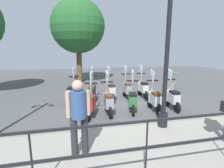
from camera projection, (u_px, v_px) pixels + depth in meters
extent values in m
plane|color=#4C4C4F|center=(125.00, 106.00, 7.25)|extent=(28.00, 28.00, 0.00)
cube|color=gray|center=(163.00, 145.00, 4.18)|extent=(2.20, 20.00, 0.15)
cube|color=gray|center=(146.00, 126.00, 5.18)|extent=(0.10, 20.00, 0.15)
cube|color=black|center=(196.00, 116.00, 2.99)|extent=(0.04, 16.00, 0.04)
cube|color=black|center=(193.00, 141.00, 3.09)|extent=(0.04, 16.00, 0.04)
cylinder|color=black|center=(146.00, 150.00, 2.91)|extent=(0.03, 0.03, 1.05)
cylinder|color=black|center=(32.00, 166.00, 2.53)|extent=(0.03, 0.03, 1.05)
cylinder|color=black|center=(163.00, 119.00, 4.97)|extent=(0.26, 0.26, 0.40)
cylinder|color=black|center=(167.00, 56.00, 4.61)|extent=(0.12, 0.12, 3.96)
cylinder|color=#28282D|center=(74.00, 137.00, 3.58)|extent=(0.14, 0.14, 0.82)
cylinder|color=#28282D|center=(85.00, 135.00, 3.66)|extent=(0.14, 0.14, 0.82)
cylinder|color=#335184|center=(78.00, 104.00, 3.48)|extent=(0.36, 0.36, 0.55)
sphere|color=tan|center=(77.00, 86.00, 3.40)|extent=(0.22, 0.22, 0.22)
cylinder|color=tan|center=(68.00, 105.00, 3.41)|extent=(0.09, 0.09, 0.52)
cylinder|color=tan|center=(88.00, 103.00, 3.55)|extent=(0.09, 0.09, 0.52)
cylinder|color=brown|center=(79.00, 65.00, 11.85)|extent=(0.36, 0.36, 2.43)
sphere|color=#235B28|center=(78.00, 26.00, 11.34)|extent=(3.51, 3.51, 3.51)
cylinder|color=slate|center=(170.00, 86.00, 9.90)|extent=(0.56, 0.56, 0.45)
cylinder|color=brown|center=(171.00, 78.00, 9.80)|extent=(0.10, 0.10, 0.50)
ellipsoid|color=#387A33|center=(169.00, 72.00, 9.98)|extent=(0.56, 0.16, 0.10)
ellipsoid|color=#387A33|center=(174.00, 73.00, 9.50)|extent=(0.56, 0.16, 0.10)
ellipsoid|color=#387A33|center=(167.00, 73.00, 9.69)|extent=(0.56, 0.16, 0.10)
ellipsoid|color=#387A33|center=(175.00, 72.00, 9.79)|extent=(0.56, 0.16, 0.10)
ellipsoid|color=#387A33|center=(167.00, 72.00, 9.87)|extent=(0.56, 0.16, 0.10)
ellipsoid|color=#387A33|center=(176.00, 73.00, 9.61)|extent=(0.56, 0.16, 0.10)
cylinder|color=black|center=(167.00, 101.00, 7.22)|extent=(0.40, 0.11, 0.40)
cylinder|color=black|center=(177.00, 108.00, 6.41)|extent=(0.40, 0.11, 0.40)
cube|color=#B7BCC6|center=(173.00, 98.00, 6.68)|extent=(0.62, 0.32, 0.36)
cube|color=#B7BCC6|center=(170.00, 95.00, 6.95)|extent=(0.14, 0.31, 0.44)
cube|color=black|center=(175.00, 92.00, 6.56)|extent=(0.42, 0.29, 0.10)
cylinder|color=gray|center=(170.00, 86.00, 6.94)|extent=(0.19, 0.08, 0.55)
cube|color=black|center=(170.00, 79.00, 6.88)|extent=(0.09, 0.44, 0.05)
cube|color=silver|center=(170.00, 74.00, 6.90)|extent=(0.39, 0.06, 0.42)
cylinder|color=black|center=(150.00, 103.00, 7.00)|extent=(0.40, 0.10, 0.40)
cylinder|color=black|center=(159.00, 110.00, 6.20)|extent=(0.40, 0.10, 0.40)
cube|color=#B7BCC6|center=(155.00, 99.00, 6.46)|extent=(0.61, 0.31, 0.36)
cube|color=#B7BCC6|center=(152.00, 97.00, 6.74)|extent=(0.13, 0.31, 0.44)
cube|color=#4C2D19|center=(157.00, 94.00, 6.35)|extent=(0.41, 0.28, 0.10)
cylinder|color=gray|center=(152.00, 87.00, 6.72)|extent=(0.19, 0.08, 0.55)
cube|color=black|center=(152.00, 80.00, 6.67)|extent=(0.08, 0.44, 0.05)
cube|color=silver|center=(152.00, 75.00, 6.69)|extent=(0.39, 0.05, 0.42)
cylinder|color=black|center=(132.00, 103.00, 6.94)|extent=(0.41, 0.18, 0.40)
cylinder|color=black|center=(133.00, 110.00, 6.13)|extent=(0.41, 0.18, 0.40)
cube|color=#2D6B38|center=(133.00, 100.00, 6.40)|extent=(0.65, 0.43, 0.36)
cube|color=#2D6B38|center=(132.00, 97.00, 6.68)|extent=(0.19, 0.32, 0.44)
cube|color=black|center=(133.00, 94.00, 6.28)|extent=(0.45, 0.36, 0.10)
cylinder|color=gray|center=(132.00, 88.00, 6.66)|extent=(0.19, 0.12, 0.55)
cube|color=black|center=(133.00, 81.00, 6.61)|extent=(0.17, 0.44, 0.05)
cube|color=silver|center=(133.00, 75.00, 6.63)|extent=(0.38, 0.13, 0.42)
cylinder|color=black|center=(106.00, 105.00, 6.70)|extent=(0.40, 0.09, 0.40)
cylinder|color=black|center=(110.00, 113.00, 5.90)|extent=(0.40, 0.09, 0.40)
cube|color=gray|center=(109.00, 102.00, 6.16)|extent=(0.61, 0.30, 0.36)
cube|color=gray|center=(107.00, 99.00, 6.44)|extent=(0.13, 0.30, 0.44)
cube|color=#4C2D19|center=(109.00, 96.00, 6.05)|extent=(0.41, 0.27, 0.10)
cylinder|color=gray|center=(107.00, 89.00, 6.42)|extent=(0.18, 0.07, 0.55)
cube|color=black|center=(107.00, 82.00, 6.37)|extent=(0.07, 0.44, 0.05)
cube|color=silver|center=(107.00, 76.00, 6.38)|extent=(0.39, 0.04, 0.42)
cylinder|color=black|center=(92.00, 107.00, 6.46)|extent=(0.41, 0.18, 0.40)
cylinder|color=black|center=(88.00, 116.00, 5.65)|extent=(0.41, 0.18, 0.40)
cube|color=#B21E1E|center=(90.00, 104.00, 5.92)|extent=(0.65, 0.43, 0.36)
cube|color=#B21E1E|center=(91.00, 101.00, 6.19)|extent=(0.19, 0.32, 0.44)
cube|color=#4C2D19|center=(89.00, 98.00, 5.80)|extent=(0.45, 0.35, 0.10)
cylinder|color=gray|center=(91.00, 91.00, 6.18)|extent=(0.19, 0.12, 0.55)
cube|color=black|center=(91.00, 83.00, 6.13)|extent=(0.17, 0.44, 0.05)
cube|color=silver|center=(91.00, 77.00, 6.14)|extent=(0.38, 0.13, 0.42)
cylinder|color=black|center=(139.00, 91.00, 8.85)|extent=(0.40, 0.08, 0.40)
cylinder|color=black|center=(146.00, 95.00, 8.05)|extent=(0.40, 0.08, 0.40)
cube|color=beige|center=(143.00, 88.00, 8.31)|extent=(0.60, 0.29, 0.36)
cube|color=beige|center=(141.00, 86.00, 8.58)|extent=(0.12, 0.30, 0.44)
cube|color=black|center=(144.00, 84.00, 8.20)|extent=(0.40, 0.26, 0.10)
cylinder|color=gray|center=(141.00, 79.00, 8.57)|extent=(0.18, 0.07, 0.55)
cube|color=black|center=(141.00, 73.00, 8.51)|extent=(0.06, 0.44, 0.05)
cube|color=silver|center=(141.00, 69.00, 8.53)|extent=(0.39, 0.03, 0.42)
cylinder|color=black|center=(124.00, 92.00, 8.65)|extent=(0.40, 0.08, 0.40)
cylinder|color=black|center=(130.00, 97.00, 7.85)|extent=(0.40, 0.08, 0.40)
cube|color=gray|center=(128.00, 89.00, 8.11)|extent=(0.60, 0.28, 0.36)
cube|color=gray|center=(126.00, 87.00, 8.39)|extent=(0.12, 0.30, 0.44)
cube|color=#4C2D19|center=(128.00, 84.00, 8.00)|extent=(0.40, 0.26, 0.10)
cylinder|color=gray|center=(125.00, 80.00, 8.37)|extent=(0.18, 0.07, 0.55)
cube|color=black|center=(126.00, 74.00, 8.32)|extent=(0.06, 0.44, 0.05)
cube|color=silver|center=(125.00, 70.00, 8.33)|extent=(0.39, 0.03, 0.42)
cylinder|color=black|center=(108.00, 93.00, 8.40)|extent=(0.40, 0.11, 0.40)
cylinder|color=black|center=(113.00, 98.00, 7.62)|extent=(0.40, 0.11, 0.40)
cube|color=beige|center=(111.00, 90.00, 7.87)|extent=(0.62, 0.32, 0.36)
cube|color=beige|center=(109.00, 88.00, 8.14)|extent=(0.14, 0.31, 0.44)
cube|color=black|center=(111.00, 86.00, 7.76)|extent=(0.42, 0.29, 0.10)
cylinder|color=gray|center=(109.00, 81.00, 8.12)|extent=(0.19, 0.08, 0.55)
cube|color=black|center=(109.00, 75.00, 8.07)|extent=(0.09, 0.44, 0.05)
cube|color=silver|center=(108.00, 70.00, 8.08)|extent=(0.39, 0.06, 0.42)
cylinder|color=black|center=(93.00, 95.00, 8.16)|extent=(0.41, 0.16, 0.40)
cylinder|color=black|center=(91.00, 100.00, 7.35)|extent=(0.41, 0.16, 0.40)
cube|color=black|center=(92.00, 92.00, 7.62)|extent=(0.64, 0.39, 0.36)
cube|color=black|center=(92.00, 90.00, 7.89)|extent=(0.18, 0.32, 0.44)
cube|color=#4C2D19|center=(92.00, 87.00, 7.50)|extent=(0.44, 0.33, 0.10)
cylinder|color=gray|center=(92.00, 82.00, 7.88)|extent=(0.19, 0.10, 0.55)
cube|color=black|center=(92.00, 76.00, 7.83)|extent=(0.14, 0.44, 0.05)
cube|color=silver|center=(92.00, 71.00, 7.84)|extent=(0.39, 0.10, 0.42)
cylinder|color=black|center=(76.00, 96.00, 7.92)|extent=(0.41, 0.19, 0.40)
cylinder|color=black|center=(70.00, 102.00, 7.11)|extent=(0.41, 0.19, 0.40)
cube|color=beige|center=(72.00, 93.00, 7.38)|extent=(0.66, 0.44, 0.36)
cube|color=beige|center=(74.00, 91.00, 7.66)|extent=(0.20, 0.32, 0.44)
cube|color=black|center=(71.00, 88.00, 7.26)|extent=(0.46, 0.36, 0.10)
cylinder|color=gray|center=(74.00, 83.00, 7.64)|extent=(0.20, 0.12, 0.55)
cube|color=black|center=(74.00, 77.00, 7.59)|extent=(0.18, 0.44, 0.05)
cube|color=silver|center=(74.00, 72.00, 7.61)|extent=(0.38, 0.14, 0.42)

